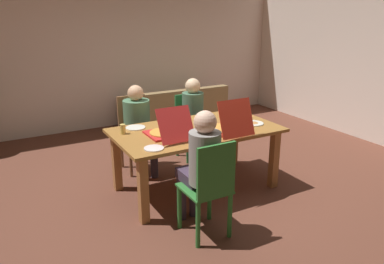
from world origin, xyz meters
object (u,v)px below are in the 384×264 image
(plate_0, at_px, (204,120))
(plate_1, at_px, (154,148))
(chair_0, at_px, (209,188))
(chair_2, at_px, (190,123))
(person_2, at_px, (195,112))
(chair_1, at_px, (135,130))
(pizza_box_1, at_px, (224,127))
(drinking_glass_1, at_px, (123,129))
(dining_table, at_px, (196,138))
(person_0, at_px, (201,162))
(person_1, at_px, (139,122))
(drinking_glass_0, at_px, (168,119))
(pizza_box_0, at_px, (167,132))
(couch, at_px, (174,112))
(plate_2, at_px, (253,123))
(plate_3, at_px, (136,128))

(plate_0, distance_m, plate_1, 1.15)
(chair_0, bearing_deg, chair_2, 66.13)
(person_2, bearing_deg, chair_1, 171.95)
(chair_0, relative_size, person_2, 0.83)
(pizza_box_1, relative_size, drinking_glass_1, 5.03)
(dining_table, bearing_deg, person_0, -116.64)
(person_1, bearing_deg, drinking_glass_0, -63.77)
(pizza_box_0, bearing_deg, chair_1, 89.64)
(person_1, relative_size, plate_1, 5.80)
(chair_0, xyz_separation_m, drinking_glass_0, (0.22, 1.35, 0.29))
(drinking_glass_0, bearing_deg, drinking_glass_1, -168.00)
(chair_2, relative_size, drinking_glass_1, 8.35)
(person_1, distance_m, couch, 2.17)
(couch, bearing_deg, plate_0, -106.64)
(dining_table, height_order, person_1, person_1)
(couch, bearing_deg, person_0, -112.12)
(chair_2, bearing_deg, plate_0, -104.85)
(person_0, distance_m, plate_1, 0.53)
(pizza_box_0, bearing_deg, plate_0, 26.20)
(person_2, distance_m, drinking_glass_1, 1.41)
(chair_1, relative_size, plate_0, 3.88)
(plate_1, height_order, plate_2, plate_2)
(chair_0, relative_size, person_1, 0.84)
(pizza_box_0, xyz_separation_m, plate_0, (0.68, 0.34, -0.05))
(drinking_glass_1, bearing_deg, chair_1, 60.87)
(person_0, bearing_deg, person_2, 62.45)
(pizza_box_1, height_order, plate_2, pizza_box_1)
(couch, bearing_deg, plate_1, -119.81)
(pizza_box_0, bearing_deg, drinking_glass_0, 63.52)
(person_0, xyz_separation_m, person_2, (0.87, 1.66, -0.02))
(plate_1, xyz_separation_m, couch, (1.62, 2.84, -0.51))
(person_1, xyz_separation_m, drinking_glass_1, (-0.41, -0.57, 0.12))
(chair_1, distance_m, person_2, 0.89)
(dining_table, bearing_deg, chair_2, 65.08)
(plate_3, bearing_deg, person_0, -80.23)
(chair_0, bearing_deg, pizza_box_0, 90.41)
(person_1, relative_size, plate_0, 4.55)
(dining_table, xyz_separation_m, chair_0, (-0.41, -0.98, -0.13))
(plate_2, xyz_separation_m, drinking_glass_0, (-0.91, 0.53, 0.04))
(pizza_box_1, bearing_deg, chair_1, 117.35)
(pizza_box_0, bearing_deg, couch, 62.17)
(person_1, bearing_deg, chair_1, 90.00)
(chair_0, bearing_deg, couch, 68.80)
(chair_0, xyz_separation_m, chair_1, (0.00, 1.94, 0.02))
(chair_1, distance_m, plate_1, 1.39)
(person_0, distance_m, pizza_box_0, 0.75)
(drinking_glass_0, bearing_deg, plate_0, -13.59)
(person_1, distance_m, plate_3, 0.49)
(drinking_glass_0, bearing_deg, couch, 61.89)
(person_0, relative_size, pizza_box_0, 2.19)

